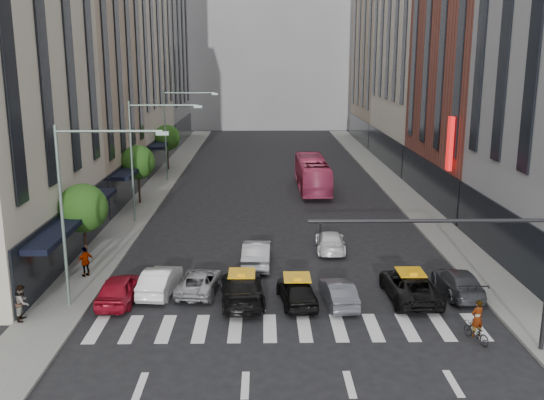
{
  "coord_description": "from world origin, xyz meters",
  "views": [
    {
      "loc": [
        -1.3,
        -24.41,
        12.18
      ],
      "look_at": [
        -0.76,
        10.44,
        4.0
      ],
      "focal_mm": 40.0,
      "sensor_mm": 36.0,
      "label": 1
    }
  ],
  "objects_px": {
    "streetlamp_mid": "(144,146)",
    "taxi_center": "(297,291)",
    "streetlamp_near": "(80,193)",
    "car_red": "(120,289)",
    "taxi_left": "(242,288)",
    "bus": "(312,174)",
    "motorcycle": "(476,332)",
    "car_white_front": "(160,280)",
    "pedestrian_far": "(86,262)",
    "streetlamp_far": "(175,123)",
    "pedestrian_near": "(22,303)"
  },
  "relations": [
    {
      "from": "car_white_front",
      "to": "streetlamp_mid",
      "type": "bearing_deg",
      "value": -71.08
    },
    {
      "from": "streetlamp_far",
      "to": "car_white_front",
      "type": "distance_m",
      "value": 30.7
    },
    {
      "from": "streetlamp_far",
      "to": "pedestrian_near",
      "type": "bearing_deg",
      "value": -94.34
    },
    {
      "from": "streetlamp_near",
      "to": "pedestrian_near",
      "type": "bearing_deg",
      "value": -146.13
    },
    {
      "from": "streetlamp_mid",
      "to": "pedestrian_near",
      "type": "xyz_separation_m",
      "value": [
        -2.56,
        -17.72,
        -4.89
      ]
    },
    {
      "from": "taxi_left",
      "to": "pedestrian_far",
      "type": "relative_size",
      "value": 3.09
    },
    {
      "from": "bus",
      "to": "streetlamp_near",
      "type": "bearing_deg",
      "value": 63.43
    },
    {
      "from": "bus",
      "to": "pedestrian_near",
      "type": "xyz_separation_m",
      "value": [
        -15.97,
        -29.26,
        -0.53
      ]
    },
    {
      "from": "taxi_center",
      "to": "bus",
      "type": "bearing_deg",
      "value": -103.59
    },
    {
      "from": "streetlamp_mid",
      "to": "bus",
      "type": "relative_size",
      "value": 0.81
    },
    {
      "from": "taxi_center",
      "to": "motorcycle",
      "type": "distance_m",
      "value": 8.78
    },
    {
      "from": "taxi_left",
      "to": "bus",
      "type": "height_order",
      "value": "bus"
    },
    {
      "from": "taxi_left",
      "to": "streetlamp_far",
      "type": "bearing_deg",
      "value": -80.85
    },
    {
      "from": "car_red",
      "to": "pedestrian_far",
      "type": "distance_m",
      "value": 4.37
    },
    {
      "from": "streetlamp_mid",
      "to": "bus",
      "type": "height_order",
      "value": "streetlamp_mid"
    },
    {
      "from": "streetlamp_near",
      "to": "pedestrian_far",
      "type": "distance_m",
      "value": 6.54
    },
    {
      "from": "streetlamp_mid",
      "to": "car_white_front",
      "type": "distance_m",
      "value": 15.36
    },
    {
      "from": "car_white_front",
      "to": "motorcycle",
      "type": "xyz_separation_m",
      "value": [
        14.83,
        -5.9,
        -0.27
      ]
    },
    {
      "from": "motorcycle",
      "to": "car_red",
      "type": "bearing_deg",
      "value": -35.09
    },
    {
      "from": "streetlamp_mid",
      "to": "streetlamp_far",
      "type": "relative_size",
      "value": 1.0
    },
    {
      "from": "streetlamp_far",
      "to": "pedestrian_near",
      "type": "height_order",
      "value": "streetlamp_far"
    },
    {
      "from": "taxi_center",
      "to": "pedestrian_far",
      "type": "relative_size",
      "value": 2.42
    },
    {
      "from": "streetlamp_far",
      "to": "car_red",
      "type": "relative_size",
      "value": 2.1
    },
    {
      "from": "streetlamp_near",
      "to": "streetlamp_far",
      "type": "relative_size",
      "value": 1.0
    },
    {
      "from": "streetlamp_near",
      "to": "car_red",
      "type": "xyz_separation_m",
      "value": [
        1.42,
        0.71,
        -5.18
      ]
    },
    {
      "from": "taxi_left",
      "to": "pedestrian_near",
      "type": "height_order",
      "value": "pedestrian_near"
    },
    {
      "from": "car_white_front",
      "to": "car_red",
      "type": "bearing_deg",
      "value": 39.01
    },
    {
      "from": "car_red",
      "to": "taxi_center",
      "type": "xyz_separation_m",
      "value": [
        9.03,
        -0.38,
        -0.02
      ]
    },
    {
      "from": "streetlamp_mid",
      "to": "pedestrian_near",
      "type": "relative_size",
      "value": 5.21
    },
    {
      "from": "bus",
      "to": "motorcycle",
      "type": "relative_size",
      "value": 6.66
    },
    {
      "from": "streetlamp_far",
      "to": "taxi_center",
      "type": "distance_m",
      "value": 33.75
    },
    {
      "from": "taxi_center",
      "to": "streetlamp_near",
      "type": "bearing_deg",
      "value": -5.57
    },
    {
      "from": "taxi_center",
      "to": "bus",
      "type": "distance_m",
      "value": 27.39
    },
    {
      "from": "pedestrian_far",
      "to": "taxi_center",
      "type": "bearing_deg",
      "value": 117.29
    },
    {
      "from": "pedestrian_far",
      "to": "streetlamp_near",
      "type": "bearing_deg",
      "value": 62.33
    },
    {
      "from": "motorcycle",
      "to": "car_white_front",
      "type": "bearing_deg",
      "value": -41.1
    },
    {
      "from": "streetlamp_mid",
      "to": "taxi_center",
      "type": "relative_size",
      "value": 2.17
    },
    {
      "from": "pedestrian_far",
      "to": "car_white_front",
      "type": "bearing_deg",
      "value": 109.25
    },
    {
      "from": "motorcycle",
      "to": "pedestrian_near",
      "type": "height_order",
      "value": "pedestrian_near"
    },
    {
      "from": "taxi_center",
      "to": "pedestrian_near",
      "type": "distance_m",
      "value": 13.17
    },
    {
      "from": "taxi_left",
      "to": "motorcycle",
      "type": "height_order",
      "value": "taxi_left"
    },
    {
      "from": "streetlamp_far",
      "to": "pedestrian_near",
      "type": "xyz_separation_m",
      "value": [
        -2.56,
        -33.72,
        -4.89
      ]
    },
    {
      "from": "taxi_left",
      "to": "pedestrian_far",
      "type": "xyz_separation_m",
      "value": [
        -8.93,
        3.51,
        0.24
      ]
    },
    {
      "from": "car_white_front",
      "to": "taxi_center",
      "type": "xyz_separation_m",
      "value": [
        7.17,
        -1.59,
        0.0
      ]
    },
    {
      "from": "motorcycle",
      "to": "pedestrian_far",
      "type": "relative_size",
      "value": 0.97
    },
    {
      "from": "car_white_front",
      "to": "bus",
      "type": "xyz_separation_m",
      "value": [
        10.14,
        25.63,
        0.84
      ]
    },
    {
      "from": "streetlamp_far",
      "to": "taxi_center",
      "type": "bearing_deg",
      "value": -71.74
    },
    {
      "from": "bus",
      "to": "car_red",
      "type": "bearing_deg",
      "value": 65.32
    },
    {
      "from": "car_white_front",
      "to": "bus",
      "type": "relative_size",
      "value": 0.39
    },
    {
      "from": "car_white_front",
      "to": "bus",
      "type": "distance_m",
      "value": 27.57
    }
  ]
}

